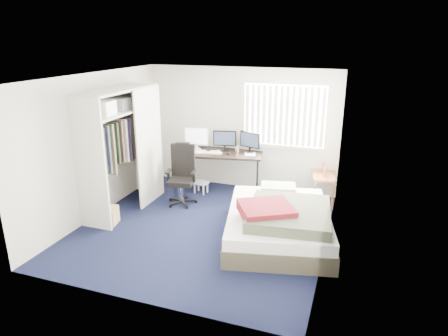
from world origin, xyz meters
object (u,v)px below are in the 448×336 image
object	(u,v)px
nightstand	(323,177)
bed	(279,221)
office_chair	(182,180)
desk	(221,151)

from	to	relation	value
nightstand	bed	distance (m)	1.87
nightstand	bed	xyz separation A→B (m)	(-0.48, -1.79, -0.20)
office_chair	nightstand	bearing A→B (deg)	20.83
desk	office_chair	world-z (taller)	desk
office_chair	nightstand	distance (m)	2.72
office_chair	bed	world-z (taller)	office_chair
desk	bed	bearing A→B (deg)	-47.22
bed	desk	bearing A→B (deg)	132.78
desk	nightstand	xyz separation A→B (m)	(2.05, 0.09, -0.35)
desk	office_chair	size ratio (longest dim) A/B	1.53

